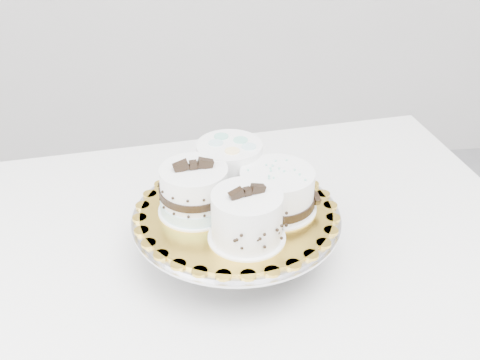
{
  "coord_description": "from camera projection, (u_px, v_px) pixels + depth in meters",
  "views": [
    {
      "loc": [
        -0.07,
        -0.6,
        1.38
      ],
      "look_at": [
        0.01,
        0.18,
        0.9
      ],
      "focal_mm": 45.0,
      "sensor_mm": 36.0,
      "label": 1
    }
  ],
  "objects": [
    {
      "name": "table",
      "position": [
        207.0,
        286.0,
        1.05
      ],
      "size": [
        1.24,
        0.91,
        0.75
      ],
      "rotation": [
        0.0,
        0.0,
        0.13
      ],
      "color": "white",
      "rests_on": "floor"
    },
    {
      "name": "cake_stand",
      "position": [
        236.0,
        227.0,
        0.96
      ],
      "size": [
        0.33,
        0.33,
        0.09
      ],
      "color": "gray",
      "rests_on": "table"
    },
    {
      "name": "cake_board",
      "position": [
        236.0,
        212.0,
        0.94
      ],
      "size": [
        0.38,
        0.38,
        0.0
      ],
      "primitive_type": "cylinder",
      "rotation": [
        0.0,
        0.0,
        0.32
      ],
      "color": "gold",
      "rests_on": "cake_stand"
    },
    {
      "name": "cake_swirl",
      "position": [
        247.0,
        218.0,
        0.86
      ],
      "size": [
        0.13,
        0.13,
        0.09
      ],
      "rotation": [
        0.0,
        0.0,
        0.33
      ],
      "color": "white",
      "rests_on": "cake_board"
    },
    {
      "name": "cake_banded",
      "position": [
        195.0,
        192.0,
        0.92
      ],
      "size": [
        0.12,
        0.12,
        0.09
      ],
      "rotation": [
        0.0,
        0.0,
        0.12
      ],
      "color": "white",
      "rests_on": "cake_board"
    },
    {
      "name": "cake_dots",
      "position": [
        230.0,
        165.0,
        0.98
      ],
      "size": [
        0.13,
        0.13,
        0.08
      ],
      "rotation": [
        0.0,
        0.0,
        -0.19
      ],
      "color": "white",
      "rests_on": "cake_board"
    },
    {
      "name": "cake_ribbon",
      "position": [
        277.0,
        191.0,
        0.93
      ],
      "size": [
        0.14,
        0.13,
        0.07
      ],
      "rotation": [
        0.0,
        0.0,
        0.17
      ],
      "color": "white",
      "rests_on": "cake_board"
    }
  ]
}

